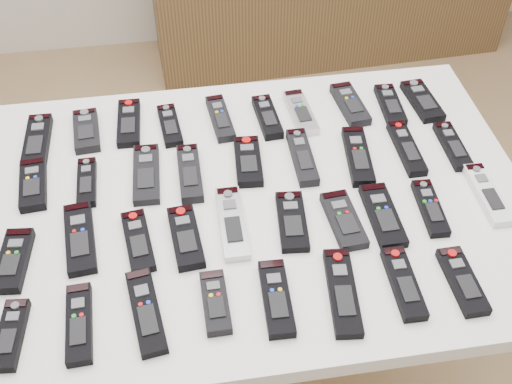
{
  "coord_description": "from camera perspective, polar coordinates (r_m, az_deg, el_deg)",
  "views": [
    {
      "loc": [
        -0.24,
        -0.95,
        1.83
      ],
      "look_at": [
        -0.08,
        0.05,
        0.8
      ],
      "focal_mm": 45.0,
      "sensor_mm": 36.0,
      "label": 1
    }
  ],
  "objects": [
    {
      "name": "remote_4",
      "position": [
        1.65,
        -3.19,
        6.56
      ],
      "size": [
        0.06,
        0.17,
        0.02
      ],
      "primitive_type": "cube",
      "rotation": [
        0.0,
        0.0,
        0.09
      ],
      "color": "black",
      "rests_on": "table"
    },
    {
      "name": "remote_22",
      "position": [
        1.37,
        -6.26,
        -4.02
      ],
      "size": [
        0.07,
        0.17,
        0.02
      ],
      "primitive_type": "cube",
      "rotation": [
        0.0,
        0.0,
        0.08
      ],
      "color": "black",
      "rests_on": "table"
    },
    {
      "name": "remote_34",
      "position": [
        1.29,
        7.69,
        -8.8
      ],
      "size": [
        0.07,
        0.21,
        0.02
      ],
      "primitive_type": "cube",
      "rotation": [
        0.0,
        0.0,
        -0.11
      ],
      "color": "black",
      "rests_on": "table"
    },
    {
      "name": "remote_3",
      "position": [
        1.65,
        -7.66,
        5.89
      ],
      "size": [
        0.06,
        0.16,
        0.02
      ],
      "primitive_type": "cube",
      "rotation": [
        0.0,
        0.0,
        0.09
      ],
      "color": "black",
      "rests_on": "table"
    },
    {
      "name": "remote_30",
      "position": [
        1.28,
        -15.45,
        -11.2
      ],
      "size": [
        0.05,
        0.18,
        0.02
      ],
      "primitive_type": "cube",
      "rotation": [
        0.0,
        0.0,
        0.04
      ],
      "color": "black",
      "rests_on": "table"
    },
    {
      "name": "remote_19",
      "position": [
        1.41,
        -20.74,
        -5.71
      ],
      "size": [
        0.07,
        0.16,
        0.02
      ],
      "primitive_type": "cube",
      "rotation": [
        0.0,
        0.0,
        -0.1
      ],
      "color": "black",
      "rests_on": "table"
    },
    {
      "name": "remote_6",
      "position": [
        1.67,
        3.97,
        7.05
      ],
      "size": [
        0.06,
        0.17,
        0.02
      ],
      "primitive_type": "cube",
      "rotation": [
        0.0,
        0.0,
        0.07
      ],
      "color": "#B7B7BC",
      "rests_on": "table"
    },
    {
      "name": "remote_0",
      "position": [
        1.67,
        -18.88,
        4.23
      ],
      "size": [
        0.06,
        0.19,
        0.02
      ],
      "primitive_type": "cube",
      "rotation": [
        0.0,
        0.0,
        -0.02
      ],
      "color": "black",
      "rests_on": "table"
    },
    {
      "name": "remote_10",
      "position": [
        1.56,
        -19.2,
        0.62
      ],
      "size": [
        0.07,
        0.16,
        0.02
      ],
      "primitive_type": "cube",
      "rotation": [
        0.0,
        0.0,
        0.08
      ],
      "color": "black",
      "rests_on": "table"
    },
    {
      "name": "remote_8",
      "position": [
        1.73,
        11.84,
        7.59
      ],
      "size": [
        0.06,
        0.16,
        0.02
      ],
      "primitive_type": "cube",
      "rotation": [
        0.0,
        0.0,
        -0.05
      ],
      "color": "black",
      "rests_on": "table"
    },
    {
      "name": "remote_33",
      "position": [
        1.27,
        1.83,
        -9.41
      ],
      "size": [
        0.06,
        0.18,
        0.02
      ],
      "primitive_type": "cube",
      "rotation": [
        0.0,
        0.0,
        -0.03
      ],
      "color": "black",
      "rests_on": "table"
    },
    {
      "name": "remote_17",
      "position": [
        1.61,
        13.23,
        3.83
      ],
      "size": [
        0.05,
        0.19,
        0.02
      ],
      "primitive_type": "cube",
      "rotation": [
        0.0,
        0.0,
        -0.0
      ],
      "color": "black",
      "rests_on": "table"
    },
    {
      "name": "remote_15",
      "position": [
        1.54,
        4.13,
        3.13
      ],
      "size": [
        0.05,
        0.19,
        0.02
      ],
      "primitive_type": "cube",
      "rotation": [
        0.0,
        0.0,
        -0.01
      ],
      "color": "black",
      "rests_on": "table"
    },
    {
      "name": "remote_14",
      "position": [
        1.53,
        -0.7,
        2.75
      ],
      "size": [
        0.07,
        0.16,
        0.02
      ],
      "primitive_type": "cube",
      "rotation": [
        0.0,
        0.0,
        -0.07
      ],
      "color": "black",
      "rests_on": "table"
    },
    {
      "name": "ground",
      "position": [
        2.07,
        2.57,
        -16.48
      ],
      "size": [
        4.0,
        4.0,
        0.0
      ],
      "primitive_type": "plane",
      "color": "#926E4A",
      "rests_on": "ground"
    },
    {
      "name": "table",
      "position": [
        1.5,
        0.0,
        -2.09
      ],
      "size": [
        1.25,
        0.88,
        0.78
      ],
      "color": "white",
      "rests_on": "ground"
    },
    {
      "name": "remote_18",
      "position": [
        1.64,
        17.08,
        3.93
      ],
      "size": [
        0.05,
        0.17,
        0.02
      ],
      "primitive_type": "cube",
      "rotation": [
        0.0,
        0.0,
        -0.01
      ],
      "color": "black",
      "rests_on": "table"
    },
    {
      "name": "remote_29",
      "position": [
        1.3,
        -20.97,
        -11.77
      ],
      "size": [
        0.06,
        0.15,
        0.02
      ],
      "primitive_type": "cube",
      "rotation": [
        0.0,
        0.0,
        -0.1
      ],
      "color": "black",
      "rests_on": "table"
    },
    {
      "name": "remote_5",
      "position": [
        1.65,
        1.01,
        6.68
      ],
      "size": [
        0.06,
        0.16,
        0.02
      ],
      "primitive_type": "cube",
      "rotation": [
        0.0,
        0.0,
        0.07
      ],
      "color": "black",
      "rests_on": "table"
    },
    {
      "name": "remote_25",
      "position": [
        1.41,
        7.8,
        -2.49
      ],
      "size": [
        0.07,
        0.16,
        0.02
      ],
      "primitive_type": "cube",
      "rotation": [
        0.0,
        0.0,
        0.08
      ],
      "color": "black",
      "rests_on": "table"
    },
    {
      "name": "remote_20",
      "position": [
        1.41,
        -15.38,
        -3.98
      ],
      "size": [
        0.08,
        0.2,
        0.02
      ],
      "primitive_type": "cube",
      "rotation": [
        0.0,
        0.0,
        0.09
      ],
      "color": "black",
      "rests_on": "table"
    },
    {
      "name": "remote_28",
      "position": [
        1.54,
        19.87,
        -0.19
      ],
      "size": [
        0.05,
        0.19,
        0.02
      ],
      "primitive_type": "cube",
      "rotation": [
        0.0,
        0.0,
        -0.01
      ],
      "color": "silver",
      "rests_on": "table"
    },
    {
      "name": "remote_11",
      "position": [
        1.53,
        -14.81,
        0.84
      ],
      "size": [
        0.04,
        0.15,
        0.02
      ],
      "primitive_type": "cube",
      "rotation": [
        0.0,
        0.0,
        0.01
      ],
      "color": "black",
      "rests_on": "table"
    },
    {
      "name": "remote_27",
      "position": [
        1.47,
        15.22,
        -1.37
      ],
      "size": [
        0.05,
        0.16,
        0.02
      ],
      "primitive_type": "cube",
      "rotation": [
        0.0,
        0.0,
        -0.06
      ],
      "color": "black",
      "rests_on": "table"
    },
    {
      "name": "remote_7",
      "position": [
        1.71,
        8.36,
        7.72
      ],
      "size": [
        0.07,
        0.17,
        0.02
      ],
      "primitive_type": "cube",
      "rotation": [
        0.0,
        0.0,
        0.1
      ],
      "color": "black",
      "rests_on": "table"
    },
    {
      "name": "remote_12",
      "position": [
        1.52,
        -9.72,
        1.58
      ],
      "size": [
        0.07,
        0.19,
        0.02
      ],
      "primitive_type": "cube",
      "rotation": [
        0.0,
        0.0,
        -0.03
      ],
      "color": "black",
      "rests_on": "table"
    },
    {
      "name": "remote_24",
      "position": [
        1.4,
        3.23,
        -2.61
      ],
      "size": [
        0.07,
        0.17,
        0.02
      ],
      "primitive_type": "cube",
      "rotation": [
        0.0,
        0.0,
        -0.09
      ],
      "color": "black",
      "rests_on": "table"
    },
    {
      "name": "remote_36",
      "position": [
        1.36,
        17.88,
        -7.54
      ],
      "size": [
        0.05,
        0.16,
        0.02
      ],
      "primitive_type": "cube",
      "rotation": [
        0.0,
        0.0,
        0.02
      ],
      "color": "black",
      "rests_on": "table"
    },
    {
      "name": "remote_2",
      "position": [
        1.67,
        -11.24,
        6.05
      ],
      "size": [
        0.06,
        0.18,
        0.02
      ],
      "primitive_type": "cube",
      "rotation": [
        0.0,
        0.0,
        -0.03
      ],
      "color": "black",
      "rests_on": "table"
    },
    {
      "name": "remote_16",
      "position": [
        1.56,
        9.05,
        3.17
      ],
      "size": [
        0.07,
        0.2,
        0.02
      ],
      "primitive_type": "cube",
      "rotation": [
        0.0,
        0.0,
        -0.11
      ],
      "color": "black",
      "rests_on": "table"
    },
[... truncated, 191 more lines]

